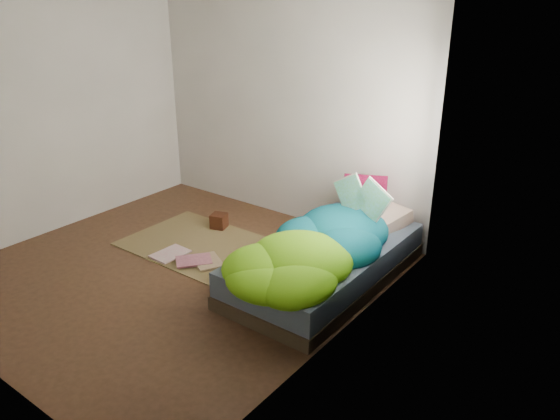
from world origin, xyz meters
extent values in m
cube|color=#3E2717|center=(0.00, 0.00, 0.00)|extent=(3.50, 3.50, 0.00)
cube|color=#BBB8B2|center=(0.00, 1.75, 1.30)|extent=(3.50, 0.04, 2.60)
cube|color=#BBB8B2|center=(-1.75, 0.00, 1.30)|extent=(0.04, 3.50, 2.60)
cube|color=#BBB8B2|center=(1.75, 0.00, 1.30)|extent=(0.04, 3.50, 2.60)
cube|color=white|center=(1.74, 0.90, 1.40)|extent=(0.01, 1.00, 1.20)
cube|color=#3B3320|center=(1.22, 0.72, 0.06)|extent=(1.00, 2.00, 0.12)
cube|color=#44536C|center=(1.22, 0.72, 0.23)|extent=(0.98, 1.96, 0.22)
cube|color=brown|center=(-0.15, 0.55, 0.01)|extent=(1.60, 1.10, 0.01)
cube|color=silver|center=(1.31, 1.52, 0.41)|extent=(0.66, 0.51, 0.13)
cube|color=#4E051B|center=(1.14, 1.54, 0.55)|extent=(0.44, 0.30, 0.42)
cube|color=black|center=(-0.33, 0.98, 0.09)|extent=(0.20, 0.20, 0.16)
imported|color=beige|center=(-0.38, 0.19, 0.03)|extent=(0.27, 0.36, 0.03)
imported|color=#B86A7E|center=(-0.06, 0.30, 0.03)|extent=(0.41, 0.42, 0.03)
imported|color=tan|center=(0.09, 0.19, 0.02)|extent=(0.41, 0.37, 0.03)
camera|label=1|loc=(3.51, -3.00, 2.48)|focal=35.00mm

